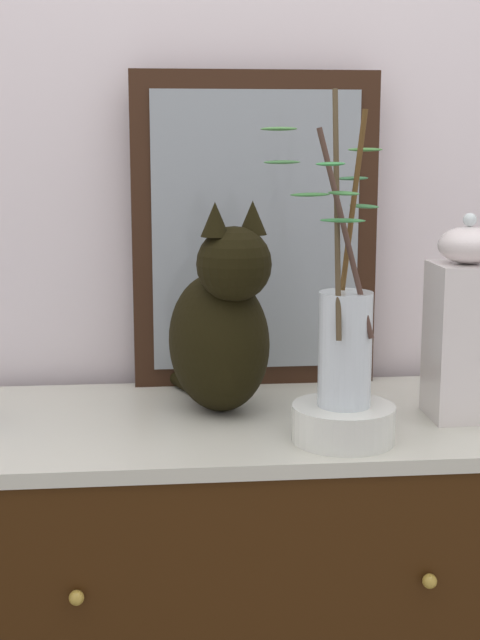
% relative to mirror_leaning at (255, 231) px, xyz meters
% --- Properties ---
extents(wall_back, '(4.40, 0.08, 2.60)m').
position_rel_mirror_leaning_xyz_m(wall_back, '(-0.05, 0.10, 0.06)').
color(wall_back, silver).
rests_on(wall_back, ground_plane).
extents(mirror_leaning, '(0.49, 0.03, 0.63)m').
position_rel_mirror_leaning_xyz_m(mirror_leaning, '(0.00, 0.00, 0.00)').
color(mirror_leaning, black).
rests_on(mirror_leaning, sideboard).
extents(cat_sitting, '(0.25, 0.42, 0.39)m').
position_rel_mirror_leaning_xyz_m(cat_sitting, '(-0.08, -0.19, -0.15)').
color(cat_sitting, black).
rests_on(cat_sitting, sideboard).
extents(bowl_porcelain, '(0.17, 0.17, 0.06)m').
position_rel_mirror_leaning_xyz_m(bowl_porcelain, '(0.10, -0.39, -0.28)').
color(bowl_porcelain, silver).
rests_on(bowl_porcelain, sideboard).
extents(vase_glass_clear, '(0.23, 0.21, 0.52)m').
position_rel_mirror_leaning_xyz_m(vase_glass_clear, '(0.10, -0.39, -0.13)').
color(vase_glass_clear, silver).
rests_on(vase_glass_clear, bowl_porcelain).
extents(jar_lidded_porcelain, '(0.12, 0.12, 0.37)m').
position_rel_mirror_leaning_xyz_m(jar_lidded_porcelain, '(0.35, -0.27, -0.15)').
color(jar_lidded_porcelain, silver).
rests_on(jar_lidded_porcelain, sideboard).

